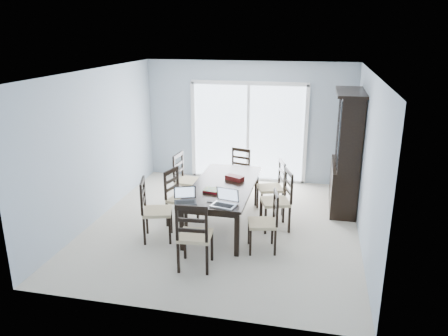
{
  "coord_description": "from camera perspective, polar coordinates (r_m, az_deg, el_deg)",
  "views": [
    {
      "loc": [
        1.48,
        -6.71,
        3.23
      ],
      "look_at": [
        0.01,
        0.0,
        1.03
      ],
      "focal_mm": 35.0,
      "sensor_mm": 36.0,
      "label": 1
    }
  ],
  "objects": [
    {
      "name": "wall_left",
      "position": [
        7.92,
        -16.17,
        2.9
      ],
      "size": [
        0.02,
        5.0,
        2.6
      ],
      "primitive_type": "cube",
      "color": "#9EAEBD",
      "rests_on": "floor"
    },
    {
      "name": "chair_left_near",
      "position": [
        6.97,
        -9.56,
        -4.57
      ],
      "size": [
        0.55,
        0.54,
        1.16
      ],
      "rotation": [
        0.0,
        0.0,
        -1.29
      ],
      "color": "black",
      "rests_on": "floor"
    },
    {
      "name": "laptop_dark",
      "position": [
        6.54,
        -5.08,
        -4.14
      ],
      "size": [
        0.39,
        0.33,
        0.23
      ],
      "rotation": [
        0.0,
        0.0,
        0.34
      ],
      "color": "black",
      "rests_on": "dining_table"
    },
    {
      "name": "hot_tub",
      "position": [
        10.91,
        1.65,
        3.34
      ],
      "size": [
        2.39,
        2.23,
        1.04
      ],
      "rotation": [
        0.0,
        0.0,
        0.25
      ],
      "color": "brown",
      "rests_on": "balcony"
    },
    {
      "name": "ceiling",
      "position": [
        6.9,
        -0.05,
        12.48
      ],
      "size": [
        5.0,
        5.0,
        0.0
      ],
      "primitive_type": "plane",
      "rotation": [
        3.14,
        0.0,
        0.0
      ],
      "color": "white",
      "rests_on": "back_wall"
    },
    {
      "name": "floor",
      "position": [
        7.6,
        -0.04,
        -7.45
      ],
      "size": [
        5.0,
        5.0,
        0.0
      ],
      "primitive_type": "plane",
      "color": "beige",
      "rests_on": "ground"
    },
    {
      "name": "chair_right_far",
      "position": [
        7.97,
        6.76,
        -1.68
      ],
      "size": [
        0.55,
        0.54,
        1.13
      ],
      "rotation": [
        0.0,
        0.0,
        1.9
      ],
      "color": "black",
      "rests_on": "floor"
    },
    {
      "name": "sliding_door",
      "position": [
        9.55,
        3.17,
        4.73
      ],
      "size": [
        2.52,
        0.05,
        2.18
      ],
      "color": "silver",
      "rests_on": "floor"
    },
    {
      "name": "balcony",
      "position": [
        10.83,
        3.95,
        0.05
      ],
      "size": [
        4.5,
        2.0,
        0.1
      ],
      "primitive_type": "cube",
      "color": "gray",
      "rests_on": "ground"
    },
    {
      "name": "chair_end_near",
      "position": [
        6.01,
        -4.0,
        -8.01
      ],
      "size": [
        0.48,
        0.49,
        1.18
      ],
      "rotation": [
        0.0,
        0.0,
        0.08
      ],
      "color": "black",
      "rests_on": "floor"
    },
    {
      "name": "china_hutch",
      "position": [
        8.27,
        15.72,
        1.91
      ],
      "size": [
        0.5,
        1.38,
        2.2
      ],
      "color": "black",
      "rests_on": "floor"
    },
    {
      "name": "cell_phone",
      "position": [
        6.56,
        -1.77,
        -4.44
      ],
      "size": [
        0.11,
        0.06,
        0.01
      ],
      "primitive_type": "cube",
      "rotation": [
        0.0,
        0.0,
        -0.08
      ],
      "color": "black",
      "rests_on": "dining_table"
    },
    {
      "name": "book_stack",
      "position": [
        6.97,
        -1.57,
        -2.94
      ],
      "size": [
        0.29,
        0.24,
        0.04
      ],
      "rotation": [
        0.0,
        0.0,
        -0.25
      ],
      "color": "maroon",
      "rests_on": "dining_table"
    },
    {
      "name": "game_box",
      "position": [
        7.49,
        1.4,
        -1.31
      ],
      "size": [
        0.34,
        0.27,
        0.08
      ],
      "primitive_type": "cube",
      "rotation": [
        0.0,
        0.0,
        -0.42
      ],
      "color": "#47100E",
      "rests_on": "dining_table"
    },
    {
      "name": "wall_right",
      "position": [
        7.03,
        18.18,
        0.87
      ],
      "size": [
        0.02,
        5.0,
        2.6
      ],
      "primitive_type": "cube",
      "color": "#9EAEBD",
      "rests_on": "floor"
    },
    {
      "name": "chair_right_mid",
      "position": [
        7.32,
        7.51,
        -3.31
      ],
      "size": [
        0.57,
        0.57,
        1.18
      ],
      "rotation": [
        0.0,
        0.0,
        1.9
      ],
      "color": "black",
      "rests_on": "floor"
    },
    {
      "name": "chair_left_mid",
      "position": [
        7.48,
        -6.13,
        -3.03
      ],
      "size": [
        0.52,
        0.51,
        1.12
      ],
      "rotation": [
        0.0,
        0.0,
        -1.82
      ],
      "color": "black",
      "rests_on": "floor"
    },
    {
      "name": "chair_end_far",
      "position": [
        8.8,
        1.95,
        0.14
      ],
      "size": [
        0.5,
        0.51,
        1.08
      ],
      "rotation": [
        0.0,
        0.0,
        2.89
      ],
      "color": "black",
      "rests_on": "floor"
    },
    {
      "name": "chair_right_near",
      "position": [
        6.6,
        5.82,
        -6.16
      ],
      "size": [
        0.5,
        0.49,
        1.08
      ],
      "rotation": [
        0.0,
        0.0,
        1.79
      ],
      "color": "black",
      "rests_on": "floor"
    },
    {
      "name": "railing",
      "position": [
        11.62,
        4.76,
        4.33
      ],
      "size": [
        4.5,
        0.06,
        1.1
      ],
      "primitive_type": "cube",
      "color": "#99999E",
      "rests_on": "balcony"
    },
    {
      "name": "laptop_silver",
      "position": [
        6.4,
        -0.04,
        -4.5
      ],
      "size": [
        0.4,
        0.32,
        0.24
      ],
      "rotation": [
        0.0,
        0.0,
        -0.21
      ],
      "color": "#B7B7B9",
      "rests_on": "dining_table"
    },
    {
      "name": "back_wall",
      "position": [
        9.53,
        3.22,
        6.01
      ],
      "size": [
        4.5,
        0.02,
        2.6
      ],
      "primitive_type": "cube",
      "color": "#9EAEBD",
      "rests_on": "floor"
    },
    {
      "name": "chair_left_far",
      "position": [
        8.29,
        -5.24,
        -0.76
      ],
      "size": [
        0.49,
        0.48,
        1.16
      ],
      "rotation": [
        0.0,
        0.0,
        -1.67
      ],
      "color": "black",
      "rests_on": "floor"
    },
    {
      "name": "dining_table",
      "position": [
        7.34,
        -0.04,
        -2.68
      ],
      "size": [
        1.0,
        2.2,
        0.75
      ],
      "color": "black",
      "rests_on": "floor"
    }
  ]
}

